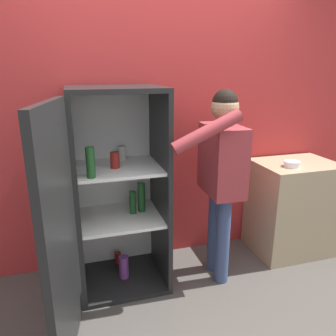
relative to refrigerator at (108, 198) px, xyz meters
The scene contains 6 objects.
ground_plane 1.06m from the refrigerator, 48.74° to the right, with size 12.00×12.00×0.00m, color #4C4742.
wall_back 0.81m from the refrigerator, 44.69° to the left, with size 7.00×0.06×2.55m.
refrigerator is the anchor object (origin of this frame).
person 0.91m from the refrigerator, ahead, with size 0.63×0.59×1.58m.
counter 1.79m from the refrigerator, ahead, with size 0.73×0.55×0.89m.
bowl 1.62m from the refrigerator, ahead, with size 0.14×0.14×0.05m.
Camera 1 is at (-0.67, -1.78, 1.72)m, focal length 35.00 mm.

